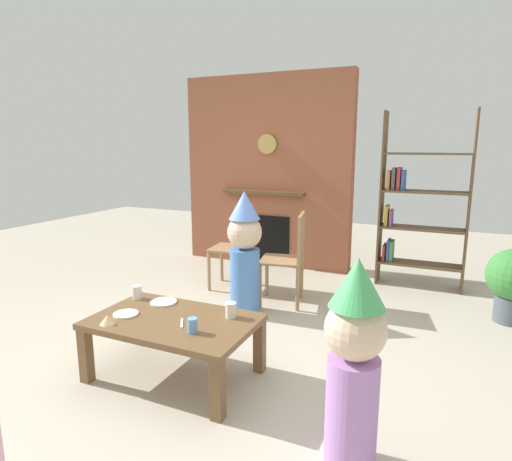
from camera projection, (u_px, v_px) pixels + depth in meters
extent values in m
plane|color=#BCB29E|center=(215.00, 360.00, 3.12)|extent=(12.00, 12.00, 0.00)
cube|color=#935138|center=(267.00, 172.00, 5.49)|extent=(2.20, 0.18, 2.40)
cube|color=black|center=(264.00, 238.00, 5.57)|extent=(0.70, 0.02, 0.60)
cube|color=brown|center=(263.00, 193.00, 5.41)|extent=(1.10, 0.10, 0.04)
cylinder|color=tan|center=(267.00, 144.00, 5.29)|extent=(0.24, 0.04, 0.24)
cube|color=brown|center=(382.00, 199.00, 4.77)|extent=(0.02, 0.28, 1.90)
cube|color=brown|center=(470.00, 203.00, 4.42)|extent=(0.02, 0.28, 1.90)
cube|color=brown|center=(419.00, 264.00, 4.73)|extent=(0.86, 0.28, 0.02)
cube|color=brown|center=(422.00, 229.00, 4.65)|extent=(0.86, 0.28, 0.02)
cube|color=brown|center=(425.00, 192.00, 4.57)|extent=(0.86, 0.28, 0.02)
cube|color=brown|center=(428.00, 154.00, 4.50)|extent=(0.86, 0.28, 0.02)
cube|color=#B23333|center=(384.00, 252.00, 4.86)|extent=(0.03, 0.20, 0.18)
cube|color=#3359A5|center=(389.00, 250.00, 4.84)|extent=(0.03, 0.20, 0.24)
cube|color=#3F8C4C|center=(392.00, 251.00, 4.83)|extent=(0.03, 0.20, 0.23)
cube|color=gold|center=(387.00, 215.00, 4.78)|extent=(0.03, 0.20, 0.22)
cube|color=#8C4C99|center=(391.00, 218.00, 4.76)|extent=(0.03, 0.20, 0.18)
cube|color=#D87F3F|center=(389.00, 180.00, 4.70)|extent=(0.03, 0.20, 0.21)
cube|color=#4C4C51|center=(394.00, 179.00, 4.68)|extent=(0.04, 0.20, 0.24)
cube|color=#B23333|center=(399.00, 179.00, 4.66)|extent=(0.04, 0.20, 0.24)
cube|color=#3359A5|center=(404.00, 180.00, 4.64)|extent=(0.04, 0.20, 0.21)
cube|color=brown|center=(173.00, 322.00, 2.84)|extent=(1.08, 0.68, 0.04)
cube|color=brown|center=(86.00, 355.00, 2.82)|extent=(0.07, 0.07, 0.37)
cube|color=brown|center=(218.00, 390.00, 2.42)|extent=(0.07, 0.07, 0.37)
cube|color=brown|center=(143.00, 322.00, 3.34)|extent=(0.07, 0.07, 0.37)
cube|color=brown|center=(259.00, 346.00, 2.94)|extent=(0.07, 0.07, 0.37)
cylinder|color=silver|center=(231.00, 310.00, 2.85)|extent=(0.07, 0.07, 0.10)
cylinder|color=silver|center=(137.00, 292.00, 3.20)|extent=(0.07, 0.07, 0.10)
cylinder|color=#669EE0|center=(192.00, 325.00, 2.62)|extent=(0.06, 0.06, 0.09)
cylinder|color=white|center=(126.00, 314.00, 2.90)|extent=(0.17, 0.17, 0.01)
cylinder|color=white|center=(164.00, 302.00, 3.12)|extent=(0.19, 0.19, 0.01)
cone|color=#EAC68C|center=(108.00, 319.00, 2.75)|extent=(0.10, 0.10, 0.06)
cube|color=silver|center=(182.00, 323.00, 2.76)|extent=(0.09, 0.13, 0.01)
cylinder|color=#B27FCC|center=(351.00, 412.00, 2.06)|extent=(0.25, 0.25, 0.56)
sphere|color=beige|center=(355.00, 330.00, 1.98)|extent=(0.29, 0.29, 0.29)
cone|color=#4CB766|center=(358.00, 283.00, 1.93)|extent=(0.26, 0.26, 0.23)
cylinder|color=#4C7FC6|center=(245.00, 281.00, 3.97)|extent=(0.27, 0.27, 0.61)
sphere|color=beige|center=(245.00, 232.00, 3.87)|extent=(0.32, 0.32, 0.32)
cone|color=#668CE5|center=(244.00, 205.00, 3.83)|extent=(0.28, 0.28, 0.25)
cube|color=#9E7A51|center=(230.00, 248.00, 4.65)|extent=(0.44, 0.44, 0.02)
cube|color=#9E7A51|center=(246.00, 228.00, 4.55)|extent=(0.07, 0.40, 0.45)
cylinder|color=#9E7A51|center=(222.00, 263.00, 4.92)|extent=(0.04, 0.04, 0.43)
cylinder|color=#9E7A51|center=(209.00, 271.00, 4.58)|extent=(0.04, 0.04, 0.43)
cylinder|color=#9E7A51|center=(251.00, 265.00, 4.81)|extent=(0.04, 0.04, 0.43)
cylinder|color=#9E7A51|center=(241.00, 274.00, 4.48)|extent=(0.04, 0.04, 0.43)
cube|color=#9E7A51|center=(282.00, 260.00, 4.18)|extent=(0.48, 0.48, 0.02)
cube|color=#9E7A51|center=(301.00, 237.00, 4.10)|extent=(0.11, 0.40, 0.45)
cylinder|color=#9E7A51|center=(267.00, 275.00, 4.43)|extent=(0.04, 0.04, 0.43)
cylinder|color=#9E7A51|center=(260.00, 287.00, 4.09)|extent=(0.04, 0.04, 0.43)
cylinder|color=#9E7A51|center=(302.00, 278.00, 4.36)|extent=(0.04, 0.04, 0.43)
cylinder|color=#9E7A51|center=(298.00, 289.00, 4.02)|extent=(0.04, 0.04, 0.43)
cylinder|color=#4C5660|center=(510.00, 309.00, 3.78)|extent=(0.26, 0.26, 0.24)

